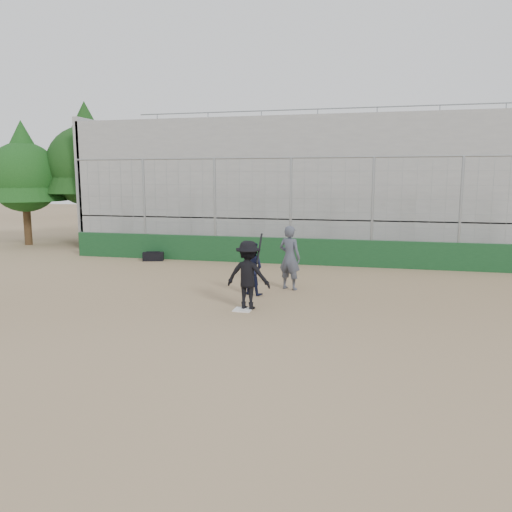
% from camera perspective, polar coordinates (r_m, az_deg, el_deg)
% --- Properties ---
extents(ground, '(90.00, 90.00, 0.00)m').
position_cam_1_polar(ground, '(12.46, -1.52, -6.20)').
color(ground, brown).
rests_on(ground, ground).
extents(home_plate, '(0.44, 0.44, 0.02)m').
position_cam_1_polar(home_plate, '(12.46, -1.52, -6.15)').
color(home_plate, white).
rests_on(home_plate, ground).
extents(backstop, '(18.10, 0.25, 4.04)m').
position_cam_1_polar(backstop, '(19.01, 3.95, 1.95)').
color(backstop, '#12391B').
rests_on(backstop, ground).
extents(bleachers, '(20.25, 6.70, 6.98)m').
position_cam_1_polar(bleachers, '(23.78, 6.02, 8.05)').
color(bleachers, gray).
rests_on(bleachers, ground).
extents(tree_left, '(4.48, 4.48, 7.00)m').
position_cam_1_polar(tree_left, '(26.69, -18.80, 10.86)').
color(tree_left, '#352013').
rests_on(tree_left, ground).
extents(tree_right, '(3.84, 3.84, 6.00)m').
position_cam_1_polar(tree_right, '(26.88, -25.03, 9.15)').
color(tree_right, '#362413').
rests_on(tree_right, ground).
extents(batter_at_plate, '(1.15, 0.79, 1.88)m').
position_cam_1_polar(batter_at_plate, '(12.40, -0.89, -2.19)').
color(batter_at_plate, black).
rests_on(batter_at_plate, ground).
extents(catcher_crouched, '(0.88, 0.79, 1.03)m').
position_cam_1_polar(catcher_crouched, '(13.98, -0.50, -2.38)').
color(catcher_crouched, black).
rests_on(catcher_crouched, ground).
extents(umpire, '(0.81, 0.67, 1.70)m').
position_cam_1_polar(umpire, '(14.63, 3.86, -0.54)').
color(umpire, '#434856').
rests_on(umpire, ground).
extents(equipment_bag, '(0.86, 0.55, 0.38)m').
position_cam_1_polar(equipment_bag, '(20.21, -11.67, -0.05)').
color(equipment_bag, black).
rests_on(equipment_bag, ground).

